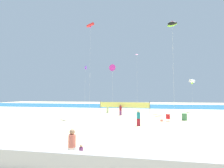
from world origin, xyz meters
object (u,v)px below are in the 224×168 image
(beachgoer_teal_shirt, at_px, (138,117))
(beach_handbag, at_px, (162,120))
(folding_beach_chair, at_px, (168,118))
(beachgoer_maroon_shirt, at_px, (121,110))
(trash_barrel, at_px, (184,117))
(toddler_figure, at_px, (81,153))
(kite_pink_diamond, at_px, (137,55))
(beachgoer_sage_shirt, at_px, (108,108))
(kite_violet_delta, at_px, (85,68))
(mother_figure, at_px, (72,144))
(volleyball_net, at_px, (124,105))
(kite_lime_inflatable, at_px, (172,25))
(kite_red_tube, at_px, (90,25))
(kite_black_inflatable, at_px, (172,24))
(kite_magenta_delta, at_px, (113,68))
(kite_white_tube, at_px, (192,81))

(beachgoer_teal_shirt, bearing_deg, beach_handbag, 154.79)
(beachgoer_teal_shirt, height_order, folding_beach_chair, beachgoer_teal_shirt)
(beachgoer_maroon_shirt, height_order, trash_barrel, beachgoer_maroon_shirt)
(toddler_figure, distance_m, kite_pink_diamond, 27.06)
(beachgoer_sage_shirt, bearing_deg, kite_violet_delta, 22.60)
(mother_figure, bearing_deg, folding_beach_chair, 41.23)
(volleyball_net, height_order, kite_violet_delta, kite_violet_delta)
(kite_violet_delta, bearing_deg, beach_handbag, -38.44)
(kite_lime_inflatable, distance_m, kite_red_tube, 16.57)
(kite_red_tube, bearing_deg, kite_black_inflatable, 25.72)
(trash_barrel, bearing_deg, kite_black_inflatable, 89.55)
(toddler_figure, distance_m, kite_red_tube, 21.12)
(kite_black_inflatable, bearing_deg, kite_magenta_delta, -147.65)
(kite_pink_diamond, relative_size, kite_magenta_delta, 1.48)
(beach_handbag, relative_size, kite_black_inflatable, 0.02)
(kite_lime_inflatable, bearing_deg, kite_red_tube, -147.84)
(beach_handbag, distance_m, kite_black_inflatable, 18.36)
(kite_white_tube, relative_size, kite_violet_delta, 0.67)
(beachgoer_maroon_shirt, xyz_separation_m, kite_white_tube, (13.79, 7.94, 5.29))
(kite_pink_diamond, bearing_deg, beachgoer_teal_shirt, -88.53)
(mother_figure, distance_m, trash_barrel, 17.98)
(trash_barrel, distance_m, kite_black_inflatable, 17.18)
(toddler_figure, xyz_separation_m, beachgoer_teal_shirt, (2.77, 10.31, 0.47))
(kite_pink_diamond, relative_size, kite_black_inflatable, 0.70)
(kite_white_tube, relative_size, kite_black_inflatable, 0.39)
(kite_white_tube, distance_m, kite_black_inflatable, 12.31)
(trash_barrel, bearing_deg, kite_white_tube, 68.52)
(beachgoer_maroon_shirt, bearing_deg, kite_violet_delta, -39.73)
(volleyball_net, distance_m, kite_white_tube, 15.95)
(folding_beach_chair, distance_m, volleyball_net, 8.30)
(kite_violet_delta, bearing_deg, beachgoer_teal_shirt, -52.52)
(kite_violet_delta, xyz_separation_m, kite_magenta_delta, (7.76, -9.81, -1.91))
(beachgoer_maroon_shirt, distance_m, kite_magenta_delta, 7.49)
(beachgoer_teal_shirt, relative_size, volleyball_net, 0.21)
(beachgoer_teal_shirt, distance_m, kite_violet_delta, 20.79)
(mother_figure, height_order, beach_handbag, mother_figure)
(mother_figure, height_order, beachgoer_sage_shirt, beachgoer_sage_shirt)
(volleyball_net, xyz_separation_m, kite_white_tube, (13.23, 7.64, 4.60))
(beachgoer_maroon_shirt, xyz_separation_m, kite_red_tube, (-4.23, -3.81, 13.24))
(beachgoer_teal_shirt, bearing_deg, kite_black_inflatable, 165.99)
(toddler_figure, height_order, beachgoer_teal_shirt, beachgoer_teal_shirt)
(folding_beach_chair, height_order, volleyball_net, volleyball_net)
(beachgoer_teal_shirt, height_order, volleyball_net, volleyball_net)
(beachgoer_maroon_shirt, xyz_separation_m, kite_violet_delta, (-8.50, 6.17, 8.42))
(folding_beach_chair, height_order, kite_white_tube, kite_white_tube)
(beachgoer_teal_shirt, xyz_separation_m, volleyball_net, (-2.50, 9.21, 0.69))
(beach_handbag, relative_size, kite_violet_delta, 0.03)
(beachgoer_sage_shirt, distance_m, folding_beach_chair, 12.44)
(volleyball_net, height_order, kite_pink_diamond, kite_pink_diamond)
(toddler_figure, height_order, volleyball_net, volleyball_net)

